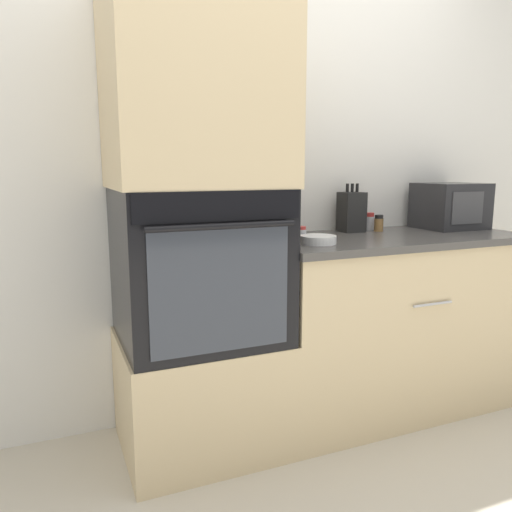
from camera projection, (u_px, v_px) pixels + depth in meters
The scene contains 13 objects.
ground_plane at pixel (300, 461), 2.15m from camera, with size 12.00×12.00×0.00m, color beige.
wall_back at pixel (245, 167), 2.50m from camera, with size 8.00×0.05×2.50m.
oven_cabinet_base at pixel (201, 391), 2.24m from camera, with size 0.70×0.60×0.51m.
wall_oven at pixel (199, 264), 2.14m from camera, with size 0.67×0.64×0.65m.
oven_cabinet_upper at pixel (195, 83), 2.01m from camera, with size 0.70×0.60×0.84m.
counter_unit at pixel (388, 322), 2.60m from camera, with size 1.36×0.63×0.91m.
microwave at pixel (450, 206), 2.78m from camera, with size 0.34×0.30×0.25m.
knife_block at pixel (351, 212), 2.63m from camera, with size 0.12×0.11×0.25m.
bowl at pixel (318, 240), 2.23m from camera, with size 0.16×0.16×0.04m.
condiment_jar_near at pixel (369, 221), 2.72m from camera, with size 0.05×0.05×0.09m.
condiment_jar_mid at pixel (379, 223), 2.66m from camera, with size 0.05×0.05×0.09m.
condiment_jar_far at pixel (266, 225), 2.45m from camera, with size 0.05×0.05×0.12m.
condiment_jar_back at pixel (301, 233), 2.35m from camera, with size 0.05×0.05×0.06m.
Camera 1 is at (-0.94, -1.73, 1.25)m, focal length 35.00 mm.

